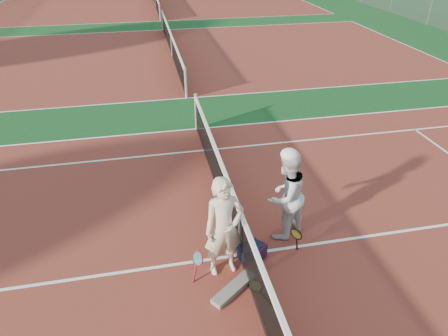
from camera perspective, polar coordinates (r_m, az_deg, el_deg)
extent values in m
plane|color=#113E18|center=(7.59, 2.21, -12.35)|extent=(130.00, 130.00, 0.00)
cube|color=maroon|center=(7.59, 2.22, -12.33)|extent=(23.77, 10.97, 0.01)
cube|color=maroon|center=(19.57, -7.41, 15.63)|extent=(23.77, 10.97, 0.01)
cube|color=maroon|center=(32.76, -9.75, 21.80)|extent=(23.77, 10.97, 0.01)
imported|color=beige|center=(6.70, -0.01, -8.53)|extent=(0.75, 0.55, 1.89)
imported|color=silver|center=(7.56, 8.78, -3.89)|extent=(1.13, 1.06, 1.84)
cube|color=black|center=(7.45, 3.73, -11.79)|extent=(0.45, 0.36, 0.31)
cube|color=black|center=(7.49, 4.52, -11.61)|extent=(0.43, 0.43, 0.29)
cube|color=slate|center=(6.97, 1.43, -16.79)|extent=(0.87, 0.72, 0.10)
cylinder|color=silver|center=(7.18, 5.13, -13.96)|extent=(0.09, 0.09, 0.30)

